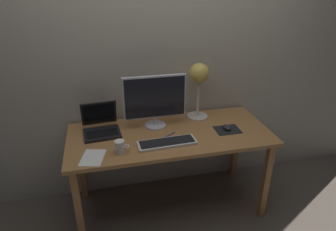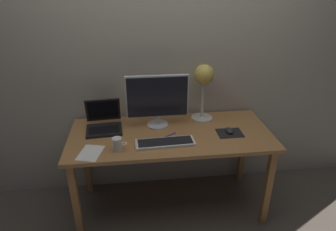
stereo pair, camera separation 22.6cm
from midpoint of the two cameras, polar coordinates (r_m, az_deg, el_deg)
name	(u,v)px [view 2 (the right image)]	position (r m, az deg, el deg)	size (l,w,h in m)	color
ground_plane	(170,205)	(2.82, 2.84, -16.71)	(4.80, 4.80, 0.00)	brown
back_wall	(165,51)	(2.55, 1.99, 12.07)	(4.80, 0.06, 2.60)	#B2A893
desk	(171,142)	(2.43, 3.17, -5.07)	(1.60, 0.70, 0.74)	#A8703D
monitor	(157,99)	(2.40, 0.64, 3.13)	(0.51, 0.17, 0.44)	silver
keyboard_main	(165,143)	(2.23, 2.37, -5.25)	(0.45, 0.16, 0.03)	silver
laptop	(104,120)	(2.47, -9.62, -1.00)	(0.30, 0.30, 0.23)	black
desk_lamp	(204,80)	(2.51, 9.42, 6.68)	(0.18, 0.18, 0.49)	beige
mousepad	(230,133)	(2.45, 14.26, -3.31)	(0.20, 0.16, 0.00)	black
mouse	(229,130)	(2.45, 14.20, -2.82)	(0.06, 0.10, 0.03)	#28282B
coffee_mug	(117,144)	(2.15, -6.67, -5.52)	(0.11, 0.07, 0.10)	white
paper_sheet_near_mouse	(90,153)	(2.17, -11.69, -7.07)	(0.15, 0.21, 0.00)	white
pen	(169,135)	(2.34, 2.93, -3.88)	(0.01, 0.01, 0.14)	#2633A5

